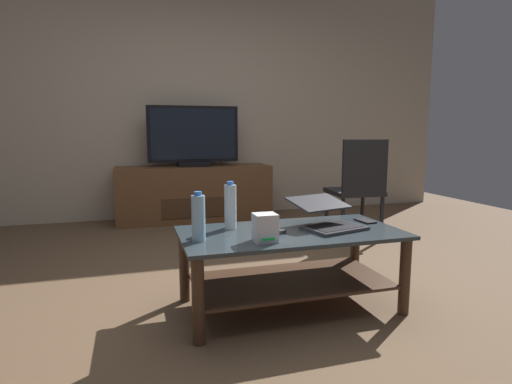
# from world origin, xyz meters

# --- Properties ---
(ground_plane) EXTENTS (7.68, 7.68, 0.00)m
(ground_plane) POSITION_xyz_m (0.00, 0.00, 0.00)
(ground_plane) COLOR brown
(back_wall) EXTENTS (6.40, 0.12, 2.80)m
(back_wall) POSITION_xyz_m (0.00, 2.59, 1.40)
(back_wall) COLOR #B2A38C
(back_wall) RESTS_ON ground
(coffee_table) EXTENTS (1.22, 0.62, 0.44)m
(coffee_table) POSITION_xyz_m (0.09, -0.22, 0.30)
(coffee_table) COLOR #2D383D
(coffee_table) RESTS_ON ground
(media_cabinet) EXTENTS (1.69, 0.50, 0.61)m
(media_cabinet) POSITION_xyz_m (-0.09, 2.27, 0.30)
(media_cabinet) COLOR brown
(media_cabinet) RESTS_ON ground
(television) EXTENTS (0.99, 0.20, 0.66)m
(television) POSITION_xyz_m (-0.09, 2.25, 0.92)
(television) COLOR black
(television) RESTS_ON media_cabinet
(dining_chair) EXTENTS (0.47, 0.47, 0.92)m
(dining_chair) POSITION_xyz_m (1.23, 0.99, 0.51)
(dining_chair) COLOR black
(dining_chair) RESTS_ON ground
(laptop) EXTENTS (0.41, 0.44, 0.16)m
(laptop) POSITION_xyz_m (0.32, -0.21, 0.50)
(laptop) COLOR #333338
(laptop) RESTS_ON coffee_table
(router_box) EXTENTS (0.11, 0.11, 0.14)m
(router_box) POSITION_xyz_m (-0.12, -0.39, 0.51)
(router_box) COLOR silver
(router_box) RESTS_ON coffee_table
(water_bottle_near) EXTENTS (0.07, 0.07, 0.27)m
(water_bottle_near) POSITION_xyz_m (-0.22, -0.07, 0.57)
(water_bottle_near) COLOR silver
(water_bottle_near) RESTS_ON coffee_table
(water_bottle_far) EXTENTS (0.07, 0.07, 0.25)m
(water_bottle_far) POSITION_xyz_m (-0.44, -0.28, 0.56)
(water_bottle_far) COLOR #99C6E5
(water_bottle_far) RESTS_ON coffee_table
(cell_phone) EXTENTS (0.08, 0.15, 0.01)m
(cell_phone) POSITION_xyz_m (0.61, -0.13, 0.45)
(cell_phone) COLOR black
(cell_phone) RESTS_ON coffee_table
(tv_remote) EXTENTS (0.12, 0.16, 0.02)m
(tv_remote) POSITION_xyz_m (-0.02, -0.21, 0.45)
(tv_remote) COLOR #2D2D30
(tv_remote) RESTS_ON coffee_table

